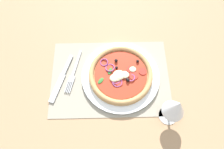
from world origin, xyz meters
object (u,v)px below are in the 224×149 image
object	(u,v)px
knife	(60,78)
plate	(119,77)
fork	(72,73)
wine_glass	(174,108)
pizza	(119,75)

from	to	relation	value
knife	plate	bearing A→B (deg)	108.61
fork	wine_glass	xyz separation A→B (cm)	(-33.78, 16.71, 9.54)
fork	wine_glass	distance (cm)	38.88
plate	wine_glass	size ratio (longest dim) A/B	1.95
fork	wine_glass	size ratio (longest dim) A/B	1.20
pizza	knife	bearing A→B (deg)	0.21
pizza	wine_glass	size ratio (longest dim) A/B	1.59
plate	fork	bearing A→B (deg)	-6.13
plate	knife	size ratio (longest dim) A/B	1.49
plate	wine_glass	world-z (taller)	wine_glass
fork	knife	bearing A→B (deg)	-51.45
knife	fork	bearing A→B (deg)	133.25
plate	knife	distance (cm)	22.14
pizza	fork	bearing A→B (deg)	-6.21
plate	fork	xyz separation A→B (cm)	(17.80, -1.91, -0.32)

